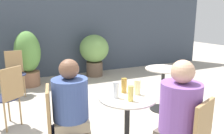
# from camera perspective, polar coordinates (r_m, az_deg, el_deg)

# --- Properties ---
(storefront_wall) EXTENTS (10.00, 0.06, 3.00)m
(storefront_wall) POSITION_cam_1_polar(r_m,az_deg,el_deg) (6.15, -14.57, 11.56)
(storefront_wall) COLOR #3D4756
(storefront_wall) RESTS_ON ground_plane
(cafe_table_near) EXTENTS (0.64, 0.64, 0.75)m
(cafe_table_near) POSITION_cam_1_polar(r_m,az_deg,el_deg) (2.51, 3.98, -12.46)
(cafe_table_near) COLOR black
(cafe_table_near) RESTS_ON ground_plane
(cafe_table_far) EXTENTS (0.62, 0.62, 0.75)m
(cafe_table_far) POSITION_cam_1_polar(r_m,az_deg,el_deg) (3.88, 13.15, -3.64)
(cafe_table_far) COLOR black
(cafe_table_far) RESTS_ON ground_plane
(bistro_chair_0) EXTENTS (0.42, 0.40, 0.93)m
(bistro_chair_0) POSITION_cam_1_polar(r_m,az_deg,el_deg) (2.38, -13.91, -13.68)
(bistro_chair_0) COLOR #232847
(bistro_chair_0) RESTS_ON ground_plane
(bistro_chair_2) EXTENTS (0.45, 0.45, 0.93)m
(bistro_chair_2) POSITION_cam_1_polar(r_m,az_deg,el_deg) (3.46, -25.29, -5.98)
(bistro_chair_2) COLOR #232847
(bistro_chair_2) RESTS_ON ground_plane
(bistro_chair_3) EXTENTS (0.40, 0.40, 0.93)m
(bistro_chair_3) POSITION_cam_1_polar(r_m,az_deg,el_deg) (4.93, -24.00, -0.49)
(bistro_chair_3) COLOR #232847
(bistro_chair_3) RESTS_ON ground_plane
(seated_person_0) EXTENTS (0.40, 0.37, 1.20)m
(seated_person_0) POSITION_cam_1_polar(r_m,az_deg,el_deg) (2.32, -10.34, -9.92)
(seated_person_0) COLOR gray
(seated_person_0) RESTS_ON ground_plane
(seated_person_1) EXTENTS (0.41, 0.43, 1.25)m
(seated_person_1) POSITION_cam_1_polar(r_m,az_deg,el_deg) (2.12, 16.84, -11.81)
(seated_person_1) COLOR brown
(seated_person_1) RESTS_ON ground_plane
(beer_glass_0) EXTENTS (0.06, 0.06, 0.16)m
(beer_glass_0) POSITION_cam_1_polar(r_m,az_deg,el_deg) (2.27, 4.91, -6.92)
(beer_glass_0) COLOR #DBC65B
(beer_glass_0) RESTS_ON cafe_table_near
(beer_glass_1) EXTENTS (0.07, 0.07, 0.17)m
(beer_glass_1) POSITION_cam_1_polar(r_m,az_deg,el_deg) (2.47, 6.65, -5.30)
(beer_glass_1) COLOR beige
(beer_glass_1) RESTS_ON cafe_table_near
(beer_glass_2) EXTENTS (0.06, 0.06, 0.17)m
(beer_glass_2) POSITION_cam_1_polar(r_m,az_deg,el_deg) (2.51, 3.17, -4.86)
(beer_glass_2) COLOR #B28433
(beer_glass_2) RESTS_ON cafe_table_near
(beer_glass_3) EXTENTS (0.06, 0.06, 0.18)m
(beer_glass_3) POSITION_cam_1_polar(r_m,az_deg,el_deg) (2.35, 1.12, -6.06)
(beer_glass_3) COLOR silver
(beer_glass_3) RESTS_ON cafe_table_near
(potted_plant_0) EXTENTS (0.59, 0.59, 1.30)m
(potted_plant_0) POSITION_cam_1_polar(r_m,az_deg,el_deg) (5.45, -21.10, 2.50)
(potted_plant_0) COLOR #93664C
(potted_plant_0) RESTS_ON ground_plane
(potted_plant_1) EXTENTS (0.79, 0.79, 1.14)m
(potted_plant_1) POSITION_cam_1_polar(r_m,az_deg,el_deg) (5.99, -4.66, 4.07)
(potted_plant_1) COLOR brown
(potted_plant_1) RESTS_ON ground_plane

